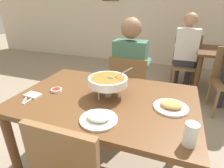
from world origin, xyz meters
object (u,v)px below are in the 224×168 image
diner_main (130,68)px  appetizer_plate (171,106)px  patron_bg_left (186,48)px  chair_bg_left (185,61)px  rice_plate (99,118)px  chair_diner_main (129,88)px  sauce_dish (56,90)px  drink_glass (190,136)px  dining_table_main (106,108)px  curry_bowl (108,81)px  chair_bg_right (191,54)px

diner_main → appetizer_plate: (0.49, -0.78, 0.03)m
patron_bg_left → chair_bg_left: bearing=72.1°
rice_plate → patron_bg_left: size_ratio=0.18×
chair_diner_main → rice_plate: bearing=-85.9°
rice_plate → sauce_dish: (-0.50, 0.26, -0.01)m
appetizer_plate → drink_glass: size_ratio=1.85×
chair_diner_main → drink_glass: chair_diner_main is taller
dining_table_main → sauce_dish: 0.44m
patron_bg_left → drink_glass: bearing=-90.5°
diner_main → sauce_dish: 0.93m
dining_table_main → drink_glass: 0.71m
sauce_dish → diner_main: bearing=62.6°
curry_bowl → chair_bg_left: size_ratio=0.37×
dining_table_main → curry_bowl: 0.23m
curry_bowl → patron_bg_left: (0.61, 2.07, -0.14)m
dining_table_main → patron_bg_left: patron_bg_left is taller
curry_bowl → chair_bg_left: bearing=73.5°
rice_plate → chair_bg_left: bearing=77.0°
dining_table_main → chair_bg_left: bearing=73.4°
rice_plate → sauce_dish: 0.57m
sauce_dish → dining_table_main: bearing=5.6°
dining_table_main → patron_bg_left: size_ratio=1.06×
chair_diner_main → chair_bg_right: bearing=68.5°
curry_bowl → diner_main: bearing=91.0°
rice_plate → chair_bg_right: 3.07m
dining_table_main → sauce_dish: sauce_dish is taller
curry_bowl → chair_bg_right: curry_bowl is taller
curry_bowl → sauce_dish: curry_bowl is taller
chair_diner_main → chair_bg_left: bearing=65.4°
chair_diner_main → sauce_dish: bearing=-118.3°
diner_main → drink_glass: size_ratio=10.08×
appetizer_plate → sauce_dish: 0.92m
diner_main → sauce_dish: diner_main is taller
rice_plate → diner_main: bearing=94.0°
curry_bowl → sauce_dish: bearing=-171.9°
drink_glass → appetizer_plate: bearing=107.8°
dining_table_main → curry_bowl: size_ratio=4.17×
rice_plate → drink_glass: (0.53, -0.03, 0.04)m
diner_main → sauce_dish: size_ratio=14.56×
dining_table_main → appetizer_plate: bearing=0.4°
chair_bg_left → patron_bg_left: 0.25m
dining_table_main → chair_diner_main: size_ratio=1.54×
rice_plate → chair_bg_right: chair_bg_right is taller
curry_bowl → rice_plate: 0.35m
chair_diner_main → drink_glass: (0.60, -1.09, 0.31)m
chair_bg_right → diner_main: bearing=-111.8°
chair_bg_left → chair_bg_right: 0.52m
sauce_dish → curry_bowl: bearing=8.1°
diner_main → dining_table_main: bearing=-90.0°
sauce_dish → chair_bg_right: (1.19, 2.72, -0.26)m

